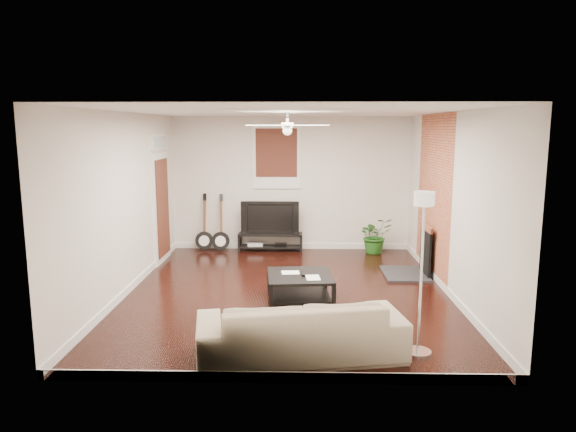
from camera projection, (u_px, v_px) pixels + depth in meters
room at (287, 204)px, 8.02m from camera, size 5.01×6.01×2.81m
brick_accent at (433, 196)px, 8.95m from camera, size 0.02×2.20×2.80m
fireplace at (414, 250)px, 9.11m from camera, size 0.80×1.10×0.92m
window_back at (276, 158)px, 10.86m from camera, size 1.00×0.06×1.30m
door_left at (161, 197)px, 9.97m from camera, size 0.08×1.00×2.50m
tv_stand at (270, 242)px, 10.97m from camera, size 1.34×0.36×0.38m
tv at (270, 217)px, 10.90m from camera, size 1.20×0.16×0.69m
coffee_table at (300, 287)px, 7.81m from camera, size 1.03×1.03×0.40m
sofa at (300, 328)px, 5.87m from camera, size 2.43×1.28×0.67m
floor_lamp at (421, 274)px, 5.84m from camera, size 0.36×0.36×1.89m
potted_plant at (375, 235)px, 10.74m from camera, size 0.82×0.76×0.75m
guitar_left at (204, 222)px, 10.90m from camera, size 0.38×0.27×1.22m
guitar_right at (220, 223)px, 10.86m from camera, size 0.40×0.30×1.22m
ceiling_fan at (287, 125)px, 7.82m from camera, size 1.24×1.24×0.32m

